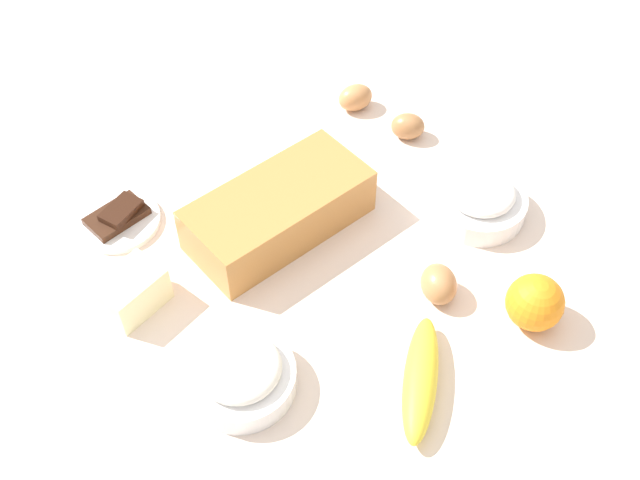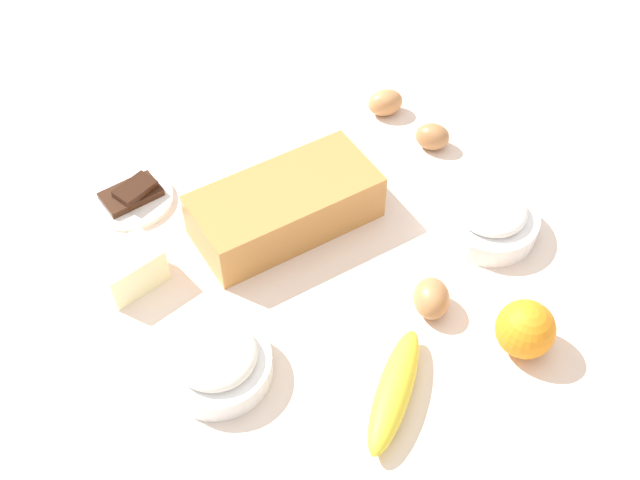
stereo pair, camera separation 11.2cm
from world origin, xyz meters
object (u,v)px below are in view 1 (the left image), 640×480
Objects in this scene: banana at (421,378)px; orange_fruit at (535,302)px; sugar_bowl at (479,200)px; loaf_pan at (279,210)px; egg_near_butter at (439,284)px; egg_beside_bowl at (408,126)px; chocolate_plate at (118,219)px; flour_bowl at (240,374)px; egg_loose at (355,97)px; butter_block at (132,292)px.

orange_fruit is at bearing 0.38° from banana.
sugar_bowl is 0.21m from orange_fruit.
egg_near_butter is at bearing -69.28° from loaf_pan.
egg_beside_bowl reaches higher than chocolate_plate.
banana is 0.15m from egg_near_butter.
flour_bowl is at bearing 162.03° from orange_fruit.
egg_loose is at bearing 93.00° from sugar_bowl.
flour_bowl reaches higher than chocolate_plate.
egg_beside_bowl is at bearing 85.65° from sugar_bowl.
sugar_bowl is at bearing 36.59° from banana.
egg_beside_bowl is at bearing 77.77° from orange_fruit.
egg_loose is at bearing 3.77° from chocolate_plate.
flour_bowl reaches higher than egg_beside_bowl.
chocolate_plate is (-0.48, 0.28, -0.02)m from sugar_bowl.
sugar_bowl reaches higher than flour_bowl.
flour_bowl is 1.81× the size of orange_fruit.
orange_fruit is 0.62× the size of chocolate_plate.
loaf_pan is 0.31m from egg_loose.
butter_block is at bearing 128.65° from banana.
banana is at bearing -137.02° from egg_near_butter.
chocolate_plate is (-0.02, 0.35, -0.02)m from flour_bowl.
orange_fruit is 1.28× the size of egg_loose.
egg_beside_bowl is 0.12m from egg_loose.
sugar_bowl is 2.56× the size of egg_beside_bowl.
orange_fruit reaches higher than butter_block.
butter_block is (-0.25, -0.01, -0.01)m from loaf_pan.
sugar_bowl is at bearing -87.00° from egg_loose.
sugar_bowl is 1.13× the size of chocolate_plate.
egg_loose is (0.51, 0.19, -0.01)m from butter_block.
banana is 0.57m from egg_loose.
loaf_pan is at bearing -146.18° from egg_loose.
flour_bowl reaches higher than egg_near_butter.
butter_block is 1.57× the size of egg_beside_bowl.
banana is 0.20m from orange_fruit.
loaf_pan is 4.61× the size of egg_near_butter.
orange_fruit reaches higher than chocolate_plate.
egg_beside_bowl is (0.29, 0.06, -0.02)m from loaf_pan.
loaf_pan and orange_fruit have the same top height.
loaf_pan is 5.14× the size of egg_beside_bowl.
flour_bowl is (-0.18, -0.21, -0.01)m from loaf_pan.
sugar_bowl is at bearing -13.52° from butter_block.
banana is at bearing -51.35° from butter_block.
egg_loose is (-0.03, 0.11, 0.00)m from egg_beside_bowl.
egg_loose is (0.05, 0.51, -0.02)m from orange_fruit.
sugar_bowl is 1.83× the size of orange_fruit.
egg_near_butter is (0.31, -0.02, -0.00)m from flour_bowl.
sugar_bowl is (0.28, -0.14, -0.01)m from loaf_pan.
butter_block reaches higher than chocolate_plate.
egg_near_butter is (-0.08, 0.10, -0.01)m from orange_fruit.
flour_bowl is at bearing -86.53° from chocolate_plate.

